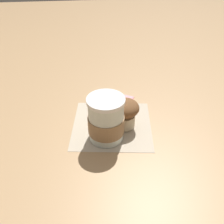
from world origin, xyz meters
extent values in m
plane|color=tan|center=(0.00, 0.00, 0.00)|extent=(3.00, 3.00, 0.00)
cube|color=beige|center=(0.00, 0.00, 0.00)|extent=(0.25, 0.25, 0.00)
cylinder|color=silver|center=(-0.05, 0.02, 0.06)|extent=(0.09, 0.09, 0.11)
cylinder|color=white|center=(-0.05, 0.02, 0.12)|extent=(0.10, 0.10, 0.01)
cylinder|color=#997551|center=(-0.05, 0.02, 0.05)|extent=(0.10, 0.10, 0.05)
cylinder|color=beige|center=(-0.01, -0.03, 0.02)|extent=(0.06, 0.06, 0.04)
ellipsoid|color=brown|center=(-0.01, -0.03, 0.06)|extent=(0.08, 0.08, 0.04)
ellipsoid|color=#D6CC4C|center=(0.05, 0.00, 0.02)|extent=(0.06, 0.05, 0.04)
ellipsoid|color=#D6CC4C|center=(0.00, 0.01, 0.02)|extent=(0.07, 0.05, 0.04)
ellipsoid|color=#D6CC4C|center=(-0.05, 0.00, 0.02)|extent=(0.06, 0.04, 0.04)
cube|color=pink|center=(0.13, -0.06, 0.00)|extent=(0.05, 0.06, 0.01)
camera|label=1|loc=(-0.59, 0.06, 0.48)|focal=42.00mm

